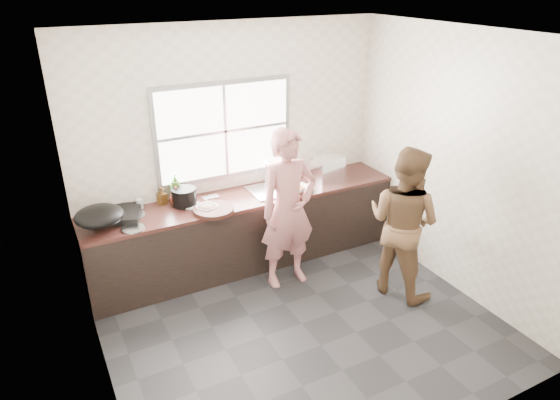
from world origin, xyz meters
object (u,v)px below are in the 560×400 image
bowl_crabs (297,189)px  wok (99,216)px  black_pot (184,197)px  burner (118,214)px  bottle_brown_short (176,196)px  bowl_mince (207,208)px  bottle_green (176,187)px  pot_lid_left (133,228)px  person_side (403,222)px  pot_lid_right (133,215)px  bowl_held (308,189)px  glass_jar (140,204)px  plate_food (192,205)px  woman (288,215)px  bottle_brown_tall (162,196)px  cutting_board (214,210)px  dish_rack (327,168)px

bowl_crabs → wok: (-2.15, 0.07, 0.12)m
bowl_crabs → black_pot: 1.28m
burner → bottle_brown_short: bearing=1.8°
bowl_mince → bottle_green: bottle_green is taller
bottle_brown_short → pot_lid_left: 0.66m
person_side → pot_lid_right: size_ratio=6.57×
bowl_held → pot_lid_right: bowl_held is taller
glass_jar → wok: bearing=-145.5°
bottle_green → wok: bottle_green is taller
bowl_held → plate_food: bowl_held is taller
bottle_brown_short → woman: bearing=-34.9°
bottle_green → bottle_brown_short: bottle_green is taller
bowl_held → pot_lid_right: size_ratio=0.70×
bottle_brown_short → pot_lid_right: size_ratio=0.77×
bottle_green → burner: bearing=-170.1°
bowl_held → bottle_brown_tall: bottle_brown_tall is taller
woman → pot_lid_left: 1.58m
black_pot → bottle_green: bearing=108.5°
woman → glass_jar: bearing=150.2°
bottle_green → glass_jar: bearing=180.0°
bowl_held → glass_jar: (-1.81, 0.44, 0.02)m
cutting_board → glass_jar: size_ratio=4.26×
plate_food → bottle_brown_short: 0.19m
person_side → bowl_crabs: 1.26m
pot_lid_left → bottle_brown_tall: bearing=46.5°
bowl_crabs → burner: burner is taller
dish_rack → glass_jar: bearing=167.8°
black_pot → burner: black_pot is taller
bowl_mince → person_side: bearing=-32.6°
bowl_mince → bottle_green: size_ratio=0.63×
bottle_brown_tall → bottle_brown_short: (0.13, -0.09, 0.01)m
cutting_board → dish_rack: size_ratio=1.20×
black_pot → pot_lid_right: (-0.55, -0.01, -0.09)m
woman → pot_lid_left: bearing=167.5°
plate_food → bottle_brown_short: (-0.13, 0.11, 0.09)m
person_side → bowl_held: 1.16m
black_pot → dish_rack: size_ratio=0.73×
woman → pot_lid_right: bearing=156.7°
cutting_board → dish_rack: dish_rack is taller
black_pot → bowl_mince: bearing=-55.1°
cutting_board → wok: (-1.11, 0.13, 0.13)m
bottle_brown_tall → pot_lid_right: size_ratio=0.69×
person_side → bottle_brown_tall: 2.56m
burner → person_side: bearing=-27.9°
bottle_brown_tall → wok: size_ratio=0.37×
person_side → plate_food: size_ratio=7.86×
woman → person_side: 1.18m
bottle_green → woman: bearing=-39.1°
woman → bottle_brown_tall: 1.37m
bowl_mince → pot_lid_right: bearing=162.3°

